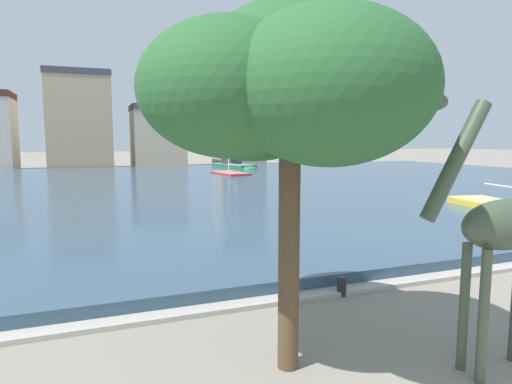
{
  "coord_description": "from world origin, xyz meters",
  "views": [
    {
      "loc": [
        -4.06,
        -2.65,
        3.96
      ],
      "look_at": [
        1.18,
        11.02,
        2.2
      ],
      "focal_mm": 30.72,
      "sensor_mm": 36.0,
      "label": 1
    }
  ],
  "objects_px": {
    "mooring_bollard": "(342,286)",
    "sailboat_red": "(228,174)",
    "giraffe_statue": "(499,230)",
    "sailboat_green": "(236,167)",
    "shade_tree": "(291,88)"
  },
  "relations": [
    {
      "from": "giraffe_statue",
      "to": "sailboat_red",
      "type": "relative_size",
      "value": 0.77
    },
    {
      "from": "giraffe_statue",
      "to": "shade_tree",
      "type": "distance_m",
      "value": 4.15
    },
    {
      "from": "mooring_bollard",
      "to": "shade_tree",
      "type": "bearing_deg",
      "value": -135.91
    },
    {
      "from": "sailboat_red",
      "to": "sailboat_green",
      "type": "xyz_separation_m",
      "value": [
        3.73,
        8.66,
        0.25
      ]
    },
    {
      "from": "giraffe_statue",
      "to": "mooring_bollard",
      "type": "height_order",
      "value": "giraffe_statue"
    },
    {
      "from": "sailboat_red",
      "to": "mooring_bollard",
      "type": "relative_size",
      "value": 12.53
    },
    {
      "from": "shade_tree",
      "to": "mooring_bollard",
      "type": "height_order",
      "value": "shade_tree"
    },
    {
      "from": "giraffe_statue",
      "to": "sailboat_red",
      "type": "xyz_separation_m",
      "value": [
        7.34,
        38.45,
        -2.14
      ]
    },
    {
      "from": "sailboat_green",
      "to": "sailboat_red",
      "type": "bearing_deg",
      "value": -113.32
    },
    {
      "from": "shade_tree",
      "to": "giraffe_statue",
      "type": "bearing_deg",
      "value": -24.93
    },
    {
      "from": "shade_tree",
      "to": "mooring_bollard",
      "type": "xyz_separation_m",
      "value": [
        2.73,
        2.64,
        -4.55
      ]
    },
    {
      "from": "giraffe_statue",
      "to": "sailboat_red",
      "type": "distance_m",
      "value": 39.21
    },
    {
      "from": "shade_tree",
      "to": "mooring_bollard",
      "type": "relative_size",
      "value": 12.32
    },
    {
      "from": "mooring_bollard",
      "to": "sailboat_red",
      "type": "bearing_deg",
      "value": 77.32
    },
    {
      "from": "giraffe_statue",
      "to": "shade_tree",
      "type": "xyz_separation_m",
      "value": [
        -3.12,
        1.45,
        2.33
      ]
    }
  ]
}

